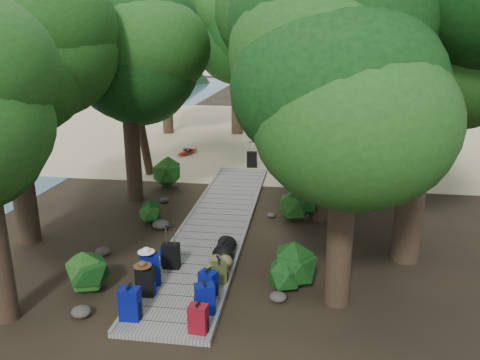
% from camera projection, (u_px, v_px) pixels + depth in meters
% --- Properties ---
extents(ground, '(120.00, 120.00, 0.00)m').
position_uv_depth(ground, '(211.00, 237.00, 13.56)').
color(ground, '#302418').
rests_on(ground, ground).
extents(sand_beach, '(40.00, 22.00, 0.02)m').
position_uv_depth(sand_beach, '(263.00, 132.00, 28.72)').
color(sand_beach, tan).
rests_on(sand_beach, ground).
extents(boardwalk, '(2.00, 12.00, 0.12)m').
position_uv_depth(boardwalk, '(218.00, 222.00, 14.49)').
color(boardwalk, gray).
rests_on(boardwalk, ground).
extents(backpack_left_a, '(0.41, 0.29, 0.75)m').
position_uv_depth(backpack_left_a, '(130.00, 302.00, 9.27)').
color(backpack_left_a, '#03127C').
rests_on(backpack_left_a, boardwalk).
extents(backpack_left_b, '(0.41, 0.30, 0.72)m').
position_uv_depth(backpack_left_b, '(145.00, 280.00, 10.15)').
color(backpack_left_b, black).
rests_on(backpack_left_b, boardwalk).
extents(backpack_left_c, '(0.51, 0.45, 0.80)m').
position_uv_depth(backpack_left_c, '(150.00, 268.00, 10.60)').
color(backpack_left_c, '#03127C').
rests_on(backpack_left_c, boardwalk).
extents(backpack_left_d, '(0.41, 0.32, 0.56)m').
position_uv_depth(backpack_left_d, '(169.00, 255.00, 11.52)').
color(backpack_left_d, '#03127C').
rests_on(backpack_left_d, boardwalk).
extents(backpack_right_a, '(0.38, 0.29, 0.63)m').
position_uv_depth(backpack_right_a, '(198.00, 317.00, 8.87)').
color(backpack_right_a, maroon).
rests_on(backpack_right_a, boardwalk).
extents(backpack_right_b, '(0.47, 0.39, 0.71)m').
position_uv_depth(backpack_right_b, '(205.00, 297.00, 9.48)').
color(backpack_right_b, '#03127C').
rests_on(backpack_right_b, boardwalk).
extents(backpack_right_c, '(0.44, 0.37, 0.63)m').
position_uv_depth(backpack_right_c, '(208.00, 282.00, 10.15)').
color(backpack_right_c, '#03127C').
rests_on(backpack_right_c, boardwalk).
extents(backpack_right_d, '(0.40, 0.33, 0.54)m').
position_uv_depth(backpack_right_d, '(219.00, 272.00, 10.70)').
color(backpack_right_d, '#38421D').
rests_on(backpack_right_d, boardwalk).
extents(duffel_right_khaki, '(0.58, 0.66, 0.37)m').
position_uv_depth(duffel_right_khaki, '(219.00, 266.00, 11.16)').
color(duffel_right_khaki, brown).
rests_on(duffel_right_khaki, boardwalk).
extents(duffel_right_black, '(0.53, 0.75, 0.44)m').
position_uv_depth(duffel_right_black, '(225.00, 249.00, 11.97)').
color(duffel_right_black, black).
rests_on(duffel_right_black, boardwalk).
extents(suitcase_on_boardwalk, '(0.42, 0.24, 0.64)m').
position_uv_depth(suitcase_on_boardwalk, '(171.00, 256.00, 11.37)').
color(suitcase_on_boardwalk, black).
rests_on(suitcase_on_boardwalk, boardwalk).
extents(lone_suitcase_on_sand, '(0.47, 0.29, 0.70)m').
position_uv_depth(lone_suitcase_on_sand, '(252.00, 159.00, 20.72)').
color(lone_suitcase_on_sand, black).
rests_on(lone_suitcase_on_sand, sand_beach).
extents(hat_brown, '(0.39, 0.39, 0.12)m').
position_uv_depth(hat_brown, '(142.00, 263.00, 10.00)').
color(hat_brown, '#51351E').
rests_on(hat_brown, backpack_left_b).
extents(hat_white, '(0.39, 0.39, 0.13)m').
position_uv_depth(hat_white, '(146.00, 249.00, 10.47)').
color(hat_white, silver).
rests_on(hat_white, backpack_left_c).
extents(kayak, '(1.84, 3.36, 0.33)m').
position_uv_depth(kayak, '(188.00, 151.00, 23.09)').
color(kayak, '#9F110D').
rests_on(kayak, sand_beach).
extents(sun_lounger, '(1.02, 1.73, 0.53)m').
position_uv_depth(sun_lounger, '(323.00, 156.00, 21.64)').
color(sun_lounger, silver).
rests_on(sun_lounger, sand_beach).
extents(tree_right_a, '(4.62, 4.62, 7.70)m').
position_uv_depth(tree_right_a, '(347.00, 127.00, 9.08)').
color(tree_right_a, black).
rests_on(tree_right_a, ground).
extents(tree_right_b, '(5.63, 5.63, 10.05)m').
position_uv_depth(tree_right_b, '(426.00, 60.00, 10.72)').
color(tree_right_b, black).
rests_on(tree_right_b, ground).
extents(tree_right_c, '(5.45, 5.45, 9.43)m').
position_uv_depth(tree_right_c, '(327.00, 67.00, 13.54)').
color(tree_right_c, black).
rests_on(tree_right_c, ground).
extents(tree_right_d, '(5.51, 5.51, 10.11)m').
position_uv_depth(tree_right_d, '(388.00, 53.00, 15.44)').
color(tree_right_d, black).
rests_on(tree_right_d, ground).
extents(tree_right_e, '(5.08, 5.08, 9.15)m').
position_uv_depth(tree_right_e, '(347.00, 63.00, 18.86)').
color(tree_right_e, black).
rests_on(tree_right_e, ground).
extents(tree_right_f, '(5.69, 5.69, 10.16)m').
position_uv_depth(tree_right_f, '(410.00, 49.00, 19.79)').
color(tree_right_f, black).
rests_on(tree_right_f, ground).
extents(tree_left_b, '(4.89, 4.89, 8.80)m').
position_uv_depth(tree_left_b, '(8.00, 83.00, 12.03)').
color(tree_left_b, black).
rests_on(tree_left_b, ground).
extents(tree_left_c, '(4.51, 4.51, 7.84)m').
position_uv_depth(tree_left_c, '(128.00, 88.00, 15.64)').
color(tree_left_c, black).
rests_on(tree_left_c, ground).
extents(tree_back_a, '(5.59, 5.59, 9.68)m').
position_uv_depth(tree_back_a, '(237.00, 51.00, 26.78)').
color(tree_back_a, black).
rests_on(tree_back_a, ground).
extents(tree_back_b, '(5.83, 5.83, 10.41)m').
position_uv_depth(tree_back_b, '(304.00, 44.00, 26.77)').
color(tree_back_b, black).
rests_on(tree_back_b, ground).
extents(tree_back_c, '(5.63, 5.63, 10.14)m').
position_uv_depth(tree_back_c, '(356.00, 47.00, 26.02)').
color(tree_back_c, black).
rests_on(tree_back_c, ground).
extents(tree_back_d, '(5.38, 5.38, 8.97)m').
position_uv_depth(tree_back_d, '(165.00, 57.00, 27.08)').
color(tree_back_d, black).
rests_on(tree_back_d, ground).
extents(palm_right_a, '(4.40, 4.40, 7.50)m').
position_uv_depth(palm_right_a, '(309.00, 87.00, 17.71)').
color(palm_right_a, '#143B10').
rests_on(palm_right_a, ground).
extents(palm_right_b, '(4.34, 4.34, 8.37)m').
position_uv_depth(palm_right_b, '(367.00, 68.00, 21.69)').
color(palm_right_b, '#143B10').
rests_on(palm_right_b, ground).
extents(palm_right_c, '(4.52, 4.52, 7.19)m').
position_uv_depth(palm_right_c, '(302.00, 77.00, 24.33)').
color(palm_right_c, '#143B10').
rests_on(palm_right_c, ground).
extents(palm_left_a, '(4.73, 4.73, 7.52)m').
position_uv_depth(palm_left_a, '(138.00, 84.00, 18.68)').
color(palm_left_a, '#143B10').
rests_on(palm_left_a, ground).
extents(rock_left_a, '(0.42, 0.38, 0.23)m').
position_uv_depth(rock_left_a, '(81.00, 312.00, 9.63)').
color(rock_left_a, '#4C473F').
rests_on(rock_left_a, ground).
extents(rock_left_b, '(0.40, 0.36, 0.22)m').
position_uv_depth(rock_left_b, '(103.00, 251.00, 12.38)').
color(rock_left_b, '#4C473F').
rests_on(rock_left_b, ground).
extents(rock_left_c, '(0.53, 0.47, 0.29)m').
position_uv_depth(rock_left_c, '(161.00, 225.00, 14.06)').
color(rock_left_c, '#4C473F').
rests_on(rock_left_c, ground).
extents(rock_left_d, '(0.31, 0.28, 0.17)m').
position_uv_depth(rock_left_d, '(164.00, 200.00, 16.37)').
color(rock_left_d, '#4C473F').
rests_on(rock_left_d, ground).
extents(rock_right_a, '(0.39, 0.35, 0.21)m').
position_uv_depth(rock_right_a, '(278.00, 297.00, 10.20)').
color(rock_right_a, '#4C473F').
rests_on(rock_right_a, ground).
extents(rock_right_b, '(0.54, 0.48, 0.29)m').
position_uv_depth(rock_right_b, '(286.00, 263.00, 11.64)').
color(rock_right_b, '#4C473F').
rests_on(rock_right_b, ground).
extents(rock_right_c, '(0.27, 0.25, 0.15)m').
position_uv_depth(rock_right_c, '(271.00, 215.00, 15.00)').
color(rock_right_c, '#4C473F').
rests_on(rock_right_c, ground).
extents(rock_right_d, '(0.53, 0.48, 0.29)m').
position_uv_depth(rock_right_d, '(318.00, 192.00, 17.06)').
color(rock_right_d, '#4C473F').
rests_on(rock_right_d, ground).
extents(shrub_left_a, '(1.12, 1.12, 1.01)m').
position_uv_depth(shrub_left_a, '(94.00, 270.00, 10.53)').
color(shrub_left_a, '#1B4314').
rests_on(shrub_left_a, ground).
extents(shrub_left_b, '(0.79, 0.79, 0.71)m').
position_uv_depth(shrub_left_b, '(150.00, 214.00, 14.28)').
color(shrub_left_b, '#1B4314').
rests_on(shrub_left_b, ground).
extents(shrub_left_c, '(1.38, 1.38, 1.24)m').
position_uv_depth(shrub_left_c, '(164.00, 171.00, 17.95)').
color(shrub_left_c, '#1B4314').
rests_on(shrub_left_c, ground).
extents(shrub_right_a, '(1.14, 1.14, 1.03)m').
position_uv_depth(shrub_right_a, '(294.00, 268.00, 10.62)').
color(shrub_right_a, '#1B4314').
rests_on(shrub_right_a, ground).
extents(shrub_right_b, '(1.18, 1.18, 1.06)m').
position_uv_depth(shrub_right_b, '(300.00, 205.00, 14.59)').
color(shrub_right_b, '#1B4314').
rests_on(shrub_right_b, ground).
extents(shrub_right_c, '(0.74, 0.74, 0.66)m').
position_uv_depth(shrub_right_c, '(291.00, 173.00, 18.73)').
color(shrub_right_c, '#1B4314').
rests_on(shrub_right_c, ground).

